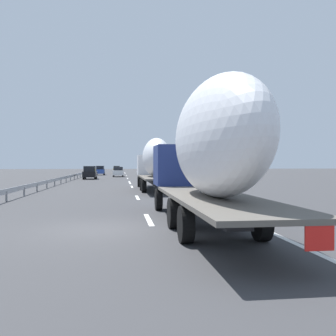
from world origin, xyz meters
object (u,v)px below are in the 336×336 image
object	(u,v)px
car_yellow_coupe	(117,169)
car_blue_sedan	(100,170)
truck_lead	(155,161)
truck_trailing	(208,149)
car_white_van	(118,172)
car_black_suv	(90,173)
road_sign	(167,165)

from	to	relation	value
car_yellow_coupe	car_blue_sedan	bearing A→B (deg)	169.35
truck_lead	car_yellow_coupe	bearing A→B (deg)	3.47
truck_trailing	car_white_van	distance (m)	54.70
truck_lead	car_black_suv	distance (m)	26.11
car_yellow_coupe	car_black_suv	size ratio (longest dim) A/B	0.92
car_yellow_coupe	truck_lead	bearing A→B (deg)	-176.53
truck_lead	car_white_van	xyz separation A→B (m)	(35.19, 3.31, -1.55)
car_yellow_coupe	car_black_suv	bearing A→B (deg)	174.63
car_yellow_coupe	road_sign	xyz separation A→B (m)	(-46.66, -6.93, 1.23)
car_blue_sedan	road_sign	xyz separation A→B (m)	(-29.78, -10.10, 1.20)
truck_lead	road_sign	world-z (taller)	truck_lead
car_blue_sedan	road_sign	bearing A→B (deg)	-161.27
car_black_suv	road_sign	world-z (taller)	road_sign
truck_lead	car_black_suv	xyz separation A→B (m)	(24.99, 7.40, -1.49)
truck_lead	car_yellow_coupe	size ratio (longest dim) A/B	3.33
car_blue_sedan	car_white_van	distance (m)	11.62
car_yellow_coupe	car_blue_sedan	distance (m)	17.17
car_black_suv	car_white_van	world-z (taller)	car_black_suv
car_black_suv	truck_lead	bearing A→B (deg)	-163.50
car_black_suv	car_yellow_coupe	bearing A→B (deg)	-5.37
truck_lead	car_white_van	world-z (taller)	truck_lead
car_yellow_coupe	car_white_van	size ratio (longest dim) A/B	0.92
car_yellow_coupe	road_sign	world-z (taller)	road_sign
truck_lead	road_sign	size ratio (longest dim) A/B	4.51
car_white_van	car_black_suv	bearing A→B (deg)	158.11
truck_trailing	road_sign	bearing A→B (deg)	-4.95
car_black_suv	road_sign	bearing A→B (deg)	-129.22
truck_trailing	car_yellow_coupe	world-z (taller)	truck_trailing
truck_trailing	car_black_suv	xyz separation A→B (m)	(44.37, 7.40, -1.73)
car_blue_sedan	car_black_suv	bearing A→B (deg)	178.91
road_sign	truck_trailing	bearing A→B (deg)	175.05
truck_trailing	car_white_van	xyz separation A→B (m)	(54.57, 3.31, -1.79)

